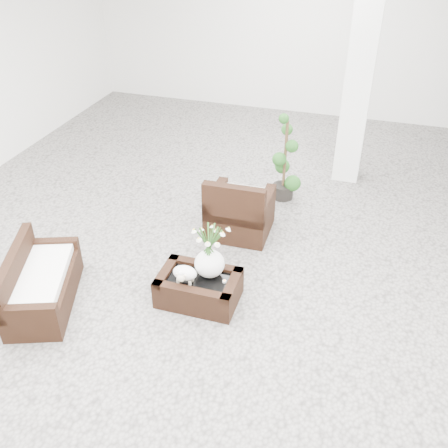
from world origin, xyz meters
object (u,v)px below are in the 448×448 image
(armchair, at_px, (240,204))
(topiary, at_px, (285,158))
(coffee_table, at_px, (199,289))
(loveseat, at_px, (41,279))

(armchair, bearing_deg, topiary, -109.92)
(coffee_table, xyz_separation_m, armchair, (0.06, 1.51, 0.28))
(topiary, bearing_deg, loveseat, -123.38)
(loveseat, bearing_deg, topiary, -54.00)
(coffee_table, height_order, armchair, armchair)
(armchair, relative_size, topiary, 0.66)
(armchair, height_order, loveseat, armchair)
(armchair, distance_m, loveseat, 2.69)
(coffee_table, bearing_deg, topiary, 80.58)
(coffee_table, xyz_separation_m, topiary, (0.43, 2.61, 0.51))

